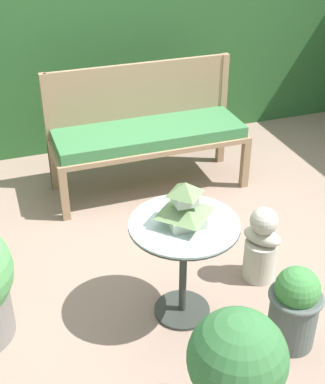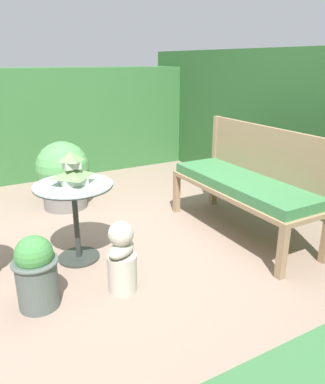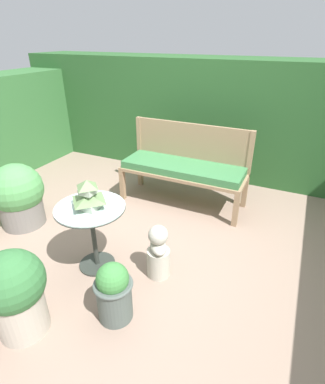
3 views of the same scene
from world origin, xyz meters
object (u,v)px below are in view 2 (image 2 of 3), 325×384
(patio_table, at_px, (74,201))
(potted_plant_path_edge, at_px, (36,272))
(garden_bust, at_px, (122,259))
(pagoda_birdhouse, at_px, (72,171))
(garden_bench, at_px, (242,187))
(potted_plant_patio_mid, at_px, (63,175))

(patio_table, relative_size, potted_plant_path_edge, 1.27)
(garden_bust, xyz_separation_m, potted_plant_path_edge, (-0.10, -0.56, 0.01))
(pagoda_birdhouse, bearing_deg, garden_bench, 79.32)
(patio_table, xyz_separation_m, garden_bust, (0.59, 0.14, -0.26))
(potted_plant_patio_mid, bearing_deg, garden_bust, -2.74)
(garden_bench, bearing_deg, potted_plant_path_edge, -83.64)
(garden_bust, bearing_deg, potted_plant_path_edge, -45.12)
(patio_table, distance_m, pagoda_birdhouse, 0.25)
(garden_bench, relative_size, garden_bust, 2.97)
(potted_plant_patio_mid, height_order, potted_plant_path_edge, potted_plant_patio_mid)
(patio_table, height_order, pagoda_birdhouse, pagoda_birdhouse)
(patio_table, height_order, garden_bust, patio_table)
(garden_bench, xyz_separation_m, potted_plant_path_edge, (0.21, -1.91, -0.21))
(pagoda_birdhouse, relative_size, garden_bust, 0.49)
(garden_bench, xyz_separation_m, potted_plant_patio_mid, (-1.49, -1.26, -0.09))
(garden_bench, bearing_deg, garden_bust, -76.92)
(garden_bust, distance_m, potted_plant_patio_mid, 1.81)
(pagoda_birdhouse, relative_size, potted_plant_path_edge, 0.51)
(pagoda_birdhouse, xyz_separation_m, potted_plant_patio_mid, (-1.21, 0.23, -0.39))
(garden_bust, height_order, potted_plant_patio_mid, potted_plant_patio_mid)
(potted_plant_path_edge, bearing_deg, garden_bench, 96.36)
(pagoda_birdhouse, bearing_deg, garden_bust, 13.39)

